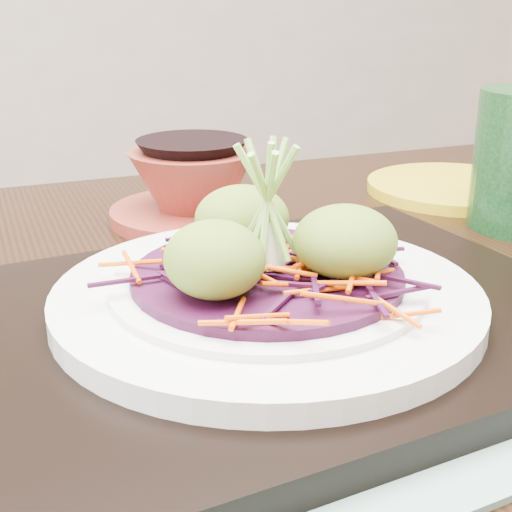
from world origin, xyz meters
name	(u,v)px	position (x,y,z in m)	size (l,w,h in m)	color
dining_table	(201,434)	(0.00, -0.03, 0.71)	(1.31, 0.88, 0.81)	black
placemat	(267,338)	(0.03, -0.09, 0.82)	(0.51, 0.40, 0.00)	gray
serving_tray	(267,322)	(0.03, -0.09, 0.83)	(0.44, 0.33, 0.02)	black
white_plate	(267,295)	(0.03, -0.09, 0.85)	(0.29, 0.29, 0.02)	silver
cabbage_bed	(267,275)	(0.03, -0.09, 0.86)	(0.18, 0.18, 0.01)	#3A0B29
carrot_julienne	(267,263)	(0.03, -0.09, 0.87)	(0.22, 0.22, 0.01)	#D84B03
guacamole_scoops	(268,239)	(0.03, -0.09, 0.89)	(0.16, 0.14, 0.05)	#597222
scallion_garnish	(267,207)	(0.03, -0.09, 0.91)	(0.07, 0.07, 0.10)	#83BF4C
terracotta_bowl_set	(193,189)	(0.07, 0.19, 0.85)	(0.22, 0.22, 0.07)	maroon
yellow_plate	(455,187)	(0.39, 0.18, 0.82)	(0.21, 0.21, 0.01)	gold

